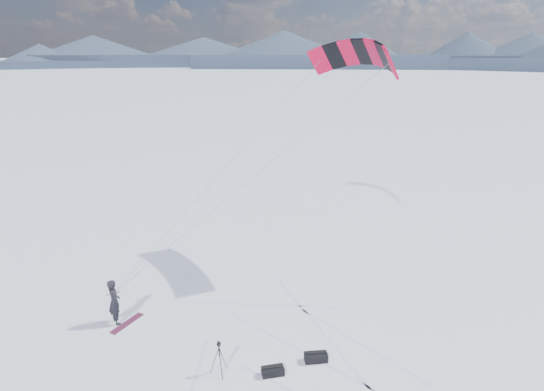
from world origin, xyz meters
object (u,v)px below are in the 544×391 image
object	(u,v)px
gear_bag_a	(316,357)
gear_bag_b	(273,371)
tripod	(219,354)
snowboard	(127,323)
snowkiter	(117,322)

from	to	relation	value
gear_bag_a	gear_bag_b	world-z (taller)	gear_bag_a
tripod	gear_bag_a	world-z (taller)	tripod
snowboard	tripod	distance (m)	5.06
snowkiter	snowboard	size ratio (longest dim) A/B	1.20
gear_bag_a	snowboard	bearing A→B (deg)	156.13
snowboard	gear_bag_a	xyz separation A→B (m)	(6.28, -4.49, 0.14)
tripod	gear_bag_b	bearing A→B (deg)	-53.17
snowboard	gear_bag_b	world-z (taller)	gear_bag_b
snowkiter	gear_bag_a	size ratio (longest dim) A/B	2.20
snowboard	gear_bag_a	bearing A→B (deg)	-79.84
tripod	gear_bag_b	world-z (taller)	tripod
snowboard	gear_bag_a	size ratio (longest dim) A/B	1.83
gear_bag_b	gear_bag_a	bearing A→B (deg)	11.90
snowboard	tripod	size ratio (longest dim) A/B	1.31
gear_bag_b	snowboard	bearing A→B (deg)	139.57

